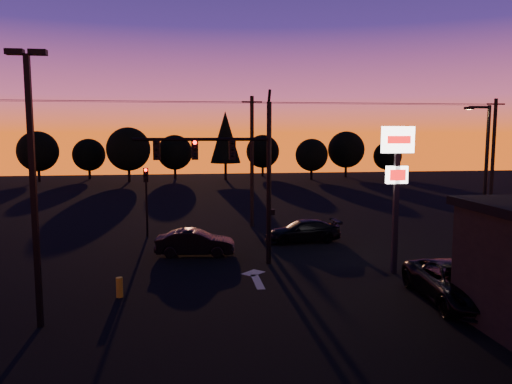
# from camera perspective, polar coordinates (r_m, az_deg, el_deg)

# --- Properties ---
(ground) EXTENTS (120.00, 120.00, 0.00)m
(ground) POSITION_cam_1_polar(r_m,az_deg,el_deg) (21.25, -0.78, -11.06)
(ground) COLOR black
(ground) RESTS_ON ground
(lane_arrow) EXTENTS (1.20, 3.10, 0.01)m
(lane_arrow) POSITION_cam_1_polar(r_m,az_deg,el_deg) (22.89, -0.06, -9.73)
(lane_arrow) COLOR beige
(lane_arrow) RESTS_ON ground
(traffic_signal_mast) EXTENTS (6.79, 0.52, 8.58)m
(traffic_signal_mast) POSITION_cam_1_polar(r_m,az_deg,el_deg) (24.23, -2.24, 3.05)
(traffic_signal_mast) COLOR black
(traffic_signal_mast) RESTS_ON ground
(secondary_signal) EXTENTS (0.30, 0.31, 4.35)m
(secondary_signal) POSITION_cam_1_polar(r_m,az_deg,el_deg) (31.85, -12.43, 0.04)
(secondary_signal) COLOR black
(secondary_signal) RESTS_ON ground
(parking_lot_light) EXTENTS (1.25, 0.30, 9.14)m
(parking_lot_light) POSITION_cam_1_polar(r_m,az_deg,el_deg) (17.80, -24.18, 2.20)
(parking_lot_light) COLOR black
(parking_lot_light) RESTS_ON ground
(pylon_sign) EXTENTS (1.50, 0.28, 6.80)m
(pylon_sign) POSITION_cam_1_polar(r_m,az_deg,el_deg) (23.64, 15.81, 2.66)
(pylon_sign) COLOR black
(pylon_sign) RESTS_ON ground
(streetlight) EXTENTS (1.55, 0.35, 8.00)m
(streetlight) POSITION_cam_1_polar(r_m,az_deg,el_deg) (30.48, 24.66, 2.23)
(streetlight) COLOR black
(streetlight) RESTS_ON ground
(utility_pole_1) EXTENTS (1.40, 0.26, 9.00)m
(utility_pole_1) POSITION_cam_1_polar(r_m,az_deg,el_deg) (34.42, -0.47, 3.58)
(utility_pole_1) COLOR black
(utility_pole_1) RESTS_ON ground
(utility_pole_2) EXTENTS (1.40, 0.26, 9.00)m
(utility_pole_2) POSITION_cam_1_polar(r_m,az_deg,el_deg) (40.91, 25.44, 3.43)
(utility_pole_2) COLOR black
(utility_pole_2) RESTS_ON ground
(power_wires) EXTENTS (36.00, 1.22, 0.07)m
(power_wires) POSITION_cam_1_polar(r_m,az_deg,el_deg) (34.43, -0.47, 10.20)
(power_wires) COLOR black
(power_wires) RESTS_ON ground
(bollard) EXTENTS (0.27, 0.27, 0.80)m
(bollard) POSITION_cam_1_polar(r_m,az_deg,el_deg) (20.89, -15.34, -10.47)
(bollard) COLOR #A38614
(bollard) RESTS_ON ground
(tree_0) EXTENTS (5.36, 5.36, 6.74)m
(tree_0) POSITION_cam_1_polar(r_m,az_deg,el_deg) (72.75, -23.66, 4.27)
(tree_0) COLOR black
(tree_0) RESTS_ON ground
(tree_1) EXTENTS (4.54, 4.54, 5.71)m
(tree_1) POSITION_cam_1_polar(r_m,az_deg,el_deg) (74.35, -18.56, 4.05)
(tree_1) COLOR black
(tree_1) RESTS_ON ground
(tree_2) EXTENTS (5.77, 5.78, 7.26)m
(tree_2) POSITION_cam_1_polar(r_m,az_deg,el_deg) (68.50, -14.38, 4.77)
(tree_2) COLOR black
(tree_2) RESTS_ON ground
(tree_3) EXTENTS (4.95, 4.95, 6.22)m
(tree_3) POSITION_cam_1_polar(r_m,az_deg,el_deg) (72.13, -9.27, 4.49)
(tree_3) COLOR black
(tree_3) RESTS_ON ground
(tree_4) EXTENTS (4.18, 4.18, 9.50)m
(tree_4) POSITION_cam_1_polar(r_m,az_deg,el_deg) (69.29, -3.52, 6.28)
(tree_4) COLOR black
(tree_4) RESTS_ON ground
(tree_5) EXTENTS (4.95, 4.95, 6.22)m
(tree_5) POSITION_cam_1_polar(r_m,az_deg,el_deg) (75.01, 0.77, 4.66)
(tree_5) COLOR black
(tree_5) RESTS_ON ground
(tree_6) EXTENTS (4.54, 4.54, 5.71)m
(tree_6) POSITION_cam_1_polar(r_m,az_deg,el_deg) (70.36, 6.38, 4.22)
(tree_6) COLOR black
(tree_6) RESTS_ON ground
(tree_7) EXTENTS (5.36, 5.36, 6.74)m
(tree_7) POSITION_cam_1_polar(r_m,az_deg,el_deg) (74.91, 10.27, 4.79)
(tree_7) COLOR black
(tree_7) RESTS_ON ground
(tree_8) EXTENTS (4.12, 4.12, 5.19)m
(tree_8) POSITION_cam_1_polar(r_m,az_deg,el_deg) (76.12, 14.80, 4.00)
(tree_8) COLOR black
(tree_8) RESTS_ON ground
(car_mid) EXTENTS (4.30, 1.90, 1.37)m
(car_mid) POSITION_cam_1_polar(r_m,az_deg,el_deg) (26.92, -6.96, -5.76)
(car_mid) COLOR black
(car_mid) RESTS_ON ground
(car_right) EXTENTS (4.58, 2.05, 1.30)m
(car_right) POSITION_cam_1_polar(r_m,az_deg,el_deg) (30.15, 5.37, -4.45)
(car_right) COLOR black
(car_right) RESTS_ON ground
(suv_parked) EXTENTS (2.88, 5.65, 1.53)m
(suv_parked) POSITION_cam_1_polar(r_m,az_deg,el_deg) (20.91, 21.94, -9.67)
(suv_parked) COLOR black
(suv_parked) RESTS_ON ground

